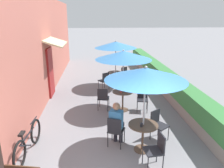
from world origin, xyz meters
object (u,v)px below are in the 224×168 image
(patio_umbrella_mid, at_px, (123,55))
(bicycle_leaning, at_px, (28,141))
(cafe_chair_mid_left, at_px, (142,97))
(patio_umbrella_far, at_px, (116,45))
(cafe_chair_near_back, at_px, (156,148))
(cafe_chair_mid_right, at_px, (103,97))
(patio_table_mid, at_px, (123,97))
(coffee_cup_near, at_px, (141,125))
(seated_patron_near_right, at_px, (117,122))
(cafe_chair_far_left, at_px, (105,80))
(cafe_chair_near_left, at_px, (158,123))
(cafe_chair_far_right, at_px, (126,74))
(coffee_cup_mid, at_px, (121,91))
(patio_table_near, at_px, (143,132))
(patio_table_far, at_px, (115,76))
(patio_umbrella_near, at_px, (146,74))
(coffee_cup_far, at_px, (115,72))
(cafe_chair_near_right, at_px, (115,129))

(patio_umbrella_mid, xyz_separation_m, bicycle_leaning, (-2.74, -2.50, -1.73))
(cafe_chair_mid_left, bearing_deg, patio_umbrella_far, -64.56)
(cafe_chair_near_back, height_order, cafe_chair_mid_right, same)
(patio_table_mid, bearing_deg, coffee_cup_near, -87.33)
(seated_patron_near_right, distance_m, bicycle_leaning, 2.32)
(patio_table_mid, bearing_deg, cafe_chair_near_back, -83.83)
(cafe_chair_mid_left, relative_size, cafe_chair_far_left, 1.00)
(patio_umbrella_mid, bearing_deg, cafe_chair_mid_left, -5.33)
(cafe_chair_near_left, bearing_deg, patio_umbrella_far, -118.07)
(patio_umbrella_mid, xyz_separation_m, cafe_chair_far_right, (0.57, 3.27, -1.57))
(seated_patron_near_right, distance_m, cafe_chair_mid_left, 2.48)
(cafe_chair_near_back, bearing_deg, patio_umbrella_far, -3.25)
(seated_patron_near_right, height_order, cafe_chair_mid_right, seated_patron_near_right)
(coffee_cup_mid, height_order, bicycle_leaning, coffee_cup_mid)
(patio_table_near, bearing_deg, cafe_chair_far_right, 86.36)
(patio_table_mid, height_order, patio_umbrella_mid, patio_umbrella_mid)
(coffee_cup_near, height_order, patio_table_far, coffee_cup_near)
(patio_umbrella_near, distance_m, cafe_chair_mid_left, 2.99)
(patio_table_near, distance_m, seated_patron_near_right, 0.74)
(patio_umbrella_mid, bearing_deg, patio_table_far, 89.94)
(cafe_chair_far_left, bearing_deg, coffee_cup_far, 4.01)
(patio_table_far, bearing_deg, seated_patron_near_right, -95.17)
(coffee_cup_near, distance_m, cafe_chair_mid_left, 2.68)
(patio_umbrella_near, bearing_deg, cafe_chair_far_right, 86.36)
(cafe_chair_mid_right, bearing_deg, patio_umbrella_near, -59.37)
(coffee_cup_near, relative_size, coffee_cup_mid, 1.00)
(patio_umbrella_near, height_order, cafe_chair_mid_right, patio_umbrella_near)
(patio_umbrella_far, bearing_deg, cafe_chair_near_left, -81.51)
(patio_umbrella_mid, relative_size, cafe_chair_mid_left, 2.62)
(bicycle_leaning, bearing_deg, coffee_cup_mid, 47.14)
(patio_umbrella_near, height_order, bicycle_leaning, patio_umbrella_near)
(patio_umbrella_near, relative_size, cafe_chair_far_right, 2.62)
(patio_table_near, height_order, coffee_cup_mid, coffee_cup_mid)
(cafe_chair_near_back, bearing_deg, seated_patron_near_right, 31.56)
(patio_table_near, distance_m, cafe_chair_far_right, 5.85)
(cafe_chair_near_right, xyz_separation_m, coffee_cup_mid, (0.42, 2.23, 0.27))
(cafe_chair_near_left, height_order, cafe_chair_mid_right, same)
(patio_table_near, height_order, cafe_chair_mid_left, cafe_chair_mid_left)
(patio_umbrella_far, bearing_deg, coffee_cup_mid, -91.70)
(cafe_chair_near_right, relative_size, patio_table_far, 1.13)
(patio_umbrella_mid, height_order, coffee_cup_far, patio_umbrella_mid)
(patio_table_far, bearing_deg, cafe_chair_far_right, 39.24)
(cafe_chair_near_right, distance_m, coffee_cup_mid, 2.29)
(cafe_chair_far_right, bearing_deg, coffee_cup_far, 7.61)
(cafe_chair_near_left, distance_m, patio_umbrella_mid, 2.70)
(patio_umbrella_far, relative_size, bicycle_leaning, 1.30)
(seated_patron_near_right, bearing_deg, patio_table_near, -2.79)
(cafe_chair_near_back, xyz_separation_m, patio_umbrella_mid, (-0.35, 3.28, 1.57))
(cafe_chair_mid_left, distance_m, cafe_chair_far_left, 2.74)
(coffee_cup_far, bearing_deg, seated_patron_near_right, -94.65)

